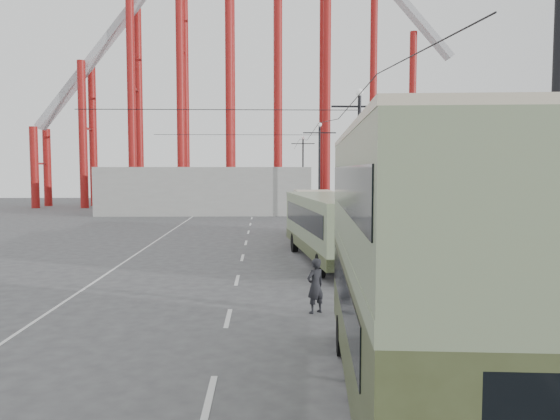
{
  "coord_description": "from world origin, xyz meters",
  "views": [
    {
      "loc": [
        0.13,
        -13.1,
        4.72
      ],
      "look_at": [
        0.85,
        10.18,
        3.0
      ],
      "focal_mm": 35.0,
      "sensor_mm": 36.0,
      "label": 1
    }
  ],
  "objects_px": {
    "double_decker_bus": "(410,253)",
    "single_decker_green": "(329,225)",
    "single_decker_cream": "(319,213)",
    "pedestrian": "(315,286)"
  },
  "relations": [
    {
      "from": "double_decker_bus",
      "to": "pedestrian",
      "type": "relative_size",
      "value": 5.73
    },
    {
      "from": "single_decker_cream",
      "to": "pedestrian",
      "type": "relative_size",
      "value": 5.69
    },
    {
      "from": "single_decker_cream",
      "to": "single_decker_green",
      "type": "bearing_deg",
      "value": -93.81
    },
    {
      "from": "single_decker_cream",
      "to": "double_decker_bus",
      "type": "bearing_deg",
      "value": -93.01
    },
    {
      "from": "double_decker_bus",
      "to": "single_decker_green",
      "type": "relative_size",
      "value": 0.86
    },
    {
      "from": "double_decker_bus",
      "to": "single_decker_green",
      "type": "height_order",
      "value": "double_decker_bus"
    },
    {
      "from": "pedestrian",
      "to": "single_decker_green",
      "type": "bearing_deg",
      "value": -134.65
    },
    {
      "from": "single_decker_cream",
      "to": "pedestrian",
      "type": "bearing_deg",
      "value": -97.31
    },
    {
      "from": "single_decker_green",
      "to": "single_decker_cream",
      "type": "bearing_deg",
      "value": 82.1
    },
    {
      "from": "double_decker_bus",
      "to": "single_decker_green",
      "type": "bearing_deg",
      "value": 93.65
    }
  ]
}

